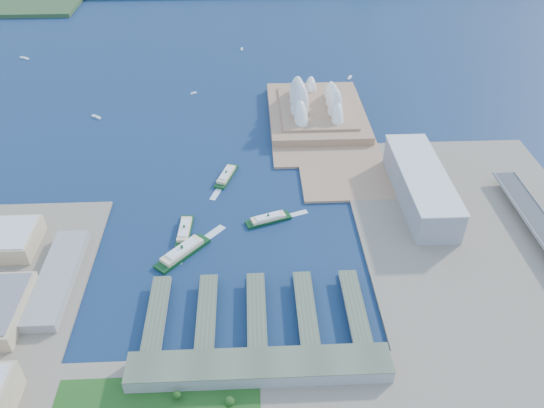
{
  "coord_description": "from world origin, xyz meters",
  "views": [
    {
      "loc": [
        13.3,
        -379.64,
        350.01
      ],
      "look_at": [
        33.34,
        57.73,
        18.0
      ],
      "focal_mm": 35.0,
      "sensor_mm": 36.0,
      "label": 1
    }
  ],
  "objects_px": {
    "toaster_building": "(420,186)",
    "ferry_c": "(182,250)",
    "ferry_d": "(268,218)",
    "ferry_a": "(184,229)",
    "ferry_b": "(226,174)",
    "opera_house": "(317,96)"
  },
  "relations": [
    {
      "from": "toaster_building",
      "to": "ferry_c",
      "type": "distance_m",
      "value": 262.67
    },
    {
      "from": "ferry_d",
      "to": "ferry_a",
      "type": "bearing_deg",
      "value": 80.5
    },
    {
      "from": "ferry_a",
      "to": "ferry_b",
      "type": "bearing_deg",
      "value": 70.83
    },
    {
      "from": "opera_house",
      "to": "ferry_a",
      "type": "bearing_deg",
      "value": -123.66
    },
    {
      "from": "toaster_building",
      "to": "ferry_c",
      "type": "bearing_deg",
      "value": -163.11
    },
    {
      "from": "toaster_building",
      "to": "ferry_d",
      "type": "relative_size",
      "value": 3.2
    },
    {
      "from": "ferry_a",
      "to": "ferry_d",
      "type": "height_order",
      "value": "ferry_a"
    },
    {
      "from": "opera_house",
      "to": "ferry_c",
      "type": "relative_size",
      "value": 2.95
    },
    {
      "from": "toaster_building",
      "to": "ferry_d",
      "type": "distance_m",
      "value": 168.86
    },
    {
      "from": "ferry_b",
      "to": "ferry_d",
      "type": "height_order",
      "value": "ferry_b"
    },
    {
      "from": "ferry_b",
      "to": "ferry_d",
      "type": "xyz_separation_m",
      "value": [
        45.79,
        -83.13,
        -0.1
      ]
    },
    {
      "from": "ferry_a",
      "to": "ferry_d",
      "type": "xyz_separation_m",
      "value": [
        86.03,
        15.03,
        -0.16
      ]
    },
    {
      "from": "opera_house",
      "to": "ferry_b",
      "type": "bearing_deg",
      "value": -130.02
    },
    {
      "from": "toaster_building",
      "to": "ferry_c",
      "type": "height_order",
      "value": "toaster_building"
    },
    {
      "from": "opera_house",
      "to": "ferry_b",
      "type": "height_order",
      "value": "opera_house"
    },
    {
      "from": "toaster_building",
      "to": "ferry_b",
      "type": "bearing_deg",
      "value": 165.37
    },
    {
      "from": "opera_house",
      "to": "ferry_c",
      "type": "xyz_separation_m",
      "value": [
        -160.94,
        -276.21,
        -26.23
      ]
    },
    {
      "from": "toaster_building",
      "to": "ferry_c",
      "type": "xyz_separation_m",
      "value": [
        -250.94,
        -76.21,
        -14.73
      ]
    },
    {
      "from": "opera_house",
      "to": "toaster_building",
      "type": "bearing_deg",
      "value": -65.77
    },
    {
      "from": "toaster_building",
      "to": "ferry_b",
      "type": "distance_m",
      "value": 219.22
    },
    {
      "from": "ferry_c",
      "to": "ferry_d",
      "type": "xyz_separation_m",
      "value": [
        85.17,
        48.29,
        -1.19
      ]
    },
    {
      "from": "ferry_d",
      "to": "toaster_building",
      "type": "bearing_deg",
      "value": -99.86
    }
  ]
}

